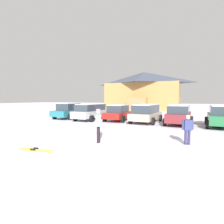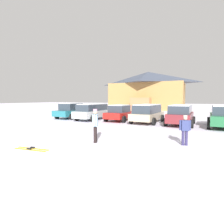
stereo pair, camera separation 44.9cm
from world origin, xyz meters
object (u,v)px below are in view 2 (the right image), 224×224
at_px(parked_maroon_van, 181,114).
at_px(pair_of_skis, 31,149).
at_px(skier_teen_in_navy_coat, 185,128).
at_px(parked_teal_hatchback, 72,110).
at_px(parked_beige_suv, 148,113).
at_px(ski_lodge, 148,90).
at_px(parked_green_coupe, 223,117).
at_px(parked_red_sedan, 120,113).
at_px(skier_adult_in_blue_parka, 95,124).
at_px(parked_silver_wagon, 93,111).

height_order(parked_maroon_van, pair_of_skis, parked_maroon_van).
bearing_deg(skier_teen_in_navy_coat, parked_teal_hatchback, 150.09).
distance_m(parked_beige_suv, parked_maroon_van, 2.85).
height_order(ski_lodge, parked_maroon_van, ski_lodge).
bearing_deg(parked_maroon_van, ski_lodge, 111.20).
bearing_deg(parked_beige_suv, parked_maroon_van, -4.90).
distance_m(parked_green_coupe, pair_of_skis, 13.15).
xyz_separation_m(parked_teal_hatchback, parked_red_sedan, (5.86, 0.12, -0.06)).
relative_size(parked_red_sedan, pair_of_skis, 2.49).
bearing_deg(parked_maroon_van, skier_adult_in_blue_parka, -112.43).
relative_size(parked_red_sedan, parked_green_coupe, 0.90).
relative_size(parked_silver_wagon, skier_teen_in_navy_coat, 3.44).
xyz_separation_m(parked_beige_suv, parked_green_coupe, (5.85, -0.34, -0.06)).
distance_m(parked_teal_hatchback, parked_beige_suv, 8.66).
xyz_separation_m(ski_lodge, pair_of_skis, (2.99, -31.41, -3.93)).
relative_size(parked_silver_wagon, parked_red_sedan, 1.19).
height_order(parked_maroon_van, parked_green_coupe, parked_green_coupe).
xyz_separation_m(ski_lodge, parked_silver_wagon, (-0.32, -21.15, -3.05)).
relative_size(parked_maroon_van, parked_green_coupe, 0.97).
distance_m(parked_silver_wagon, parked_beige_suv, 5.66).
bearing_deg(parked_teal_hatchback, ski_lodge, 80.88).
bearing_deg(parked_beige_suv, ski_lodge, 104.34).
bearing_deg(parked_teal_hatchback, skier_adult_in_blue_parka, -45.71).
distance_m(parked_red_sedan, parked_beige_suv, 2.80).
height_order(parked_teal_hatchback, pair_of_skis, parked_teal_hatchback).
xyz_separation_m(parked_maroon_van, skier_teen_in_navy_coat, (0.71, -6.75, -0.11)).
height_order(parked_teal_hatchback, parked_red_sedan, parked_teal_hatchback).
height_order(parked_red_sedan, parked_maroon_van, parked_maroon_van).
distance_m(ski_lodge, parked_silver_wagon, 21.37).
height_order(parked_teal_hatchback, parked_silver_wagon, parked_teal_hatchback).
relative_size(parked_red_sedan, skier_adult_in_blue_parka, 2.43).
relative_size(parked_silver_wagon, parked_green_coupe, 1.08).
bearing_deg(parked_silver_wagon, parked_green_coupe, -0.02).
bearing_deg(parked_silver_wagon, skier_teen_in_navy_coat, -35.91).
bearing_deg(parked_red_sedan, pair_of_skis, -87.52).
relative_size(parked_silver_wagon, pair_of_skis, 2.96).
bearing_deg(ski_lodge, parked_maroon_van, -68.80).
relative_size(ski_lodge, parked_maroon_van, 3.45).
xyz_separation_m(parked_beige_suv, skier_teen_in_navy_coat, (3.56, -7.00, -0.11)).
height_order(parked_beige_suv, skier_teen_in_navy_coat, parked_beige_suv).
bearing_deg(skier_adult_in_blue_parka, pair_of_skis, -129.10).
distance_m(parked_teal_hatchback, parked_green_coupe, 14.51).
bearing_deg(parked_beige_suv, pair_of_skis, -102.41).
height_order(ski_lodge, skier_adult_in_blue_parka, ski_lodge).
relative_size(skier_teen_in_navy_coat, pair_of_skis, 0.86).
relative_size(parked_red_sedan, skier_teen_in_navy_coat, 2.89).
bearing_deg(ski_lodge, parked_green_coupe, -62.16).
height_order(parked_green_coupe, skier_teen_in_navy_coat, parked_green_coupe).
xyz_separation_m(skier_teen_in_navy_coat, pair_of_skis, (-5.89, -3.60, -0.77)).
relative_size(ski_lodge, skier_adult_in_blue_parka, 9.00).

